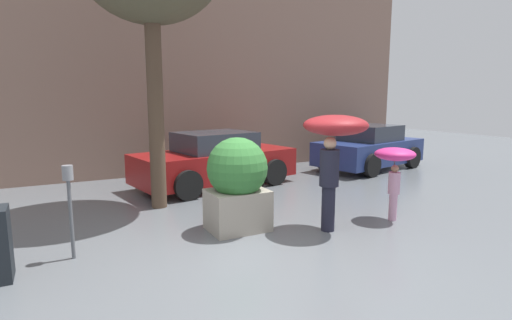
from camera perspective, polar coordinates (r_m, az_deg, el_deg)
ground_plane at (r=5.83m, az=-1.63°, el=-13.21°), size 40.00×40.00×0.00m
building_facade at (r=11.63m, az=-16.03°, el=12.59°), size 18.00×0.30×6.00m
planter_box at (r=6.59m, az=-2.69°, el=-3.11°), size 1.00×1.00×1.56m
person_adult at (r=6.63m, az=11.10°, el=3.19°), size 1.06×1.06×1.92m
person_child at (r=7.54m, az=19.21°, el=-0.17°), size 0.71×0.71×1.31m
parked_car_near at (r=9.95m, az=-5.85°, el=-0.14°), size 4.18×2.42×1.35m
parked_car_far at (r=12.82m, az=15.86°, el=1.61°), size 3.90×2.50×1.35m
parking_meter at (r=5.94m, az=-25.14°, el=-4.21°), size 0.14×0.14×1.30m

